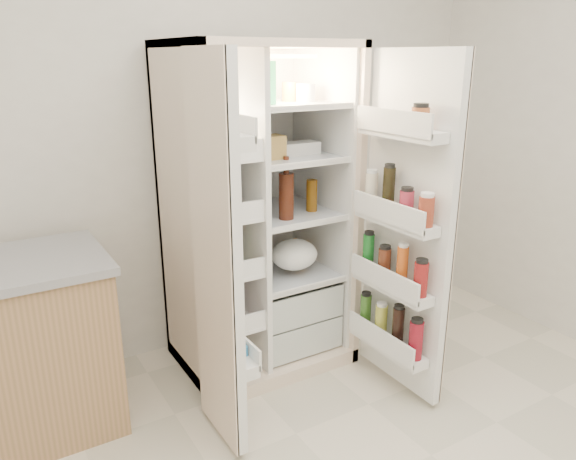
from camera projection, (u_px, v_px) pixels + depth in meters
wall_back at (193, 124)px, 3.10m from camera, size 4.00×0.02×2.70m
refrigerator at (258, 236)px, 3.10m from camera, size 0.92×0.70×1.80m
freezer_door at (218, 261)px, 2.32m from camera, size 0.15×0.40×1.72m
fridge_door at (405, 234)px, 2.73m from camera, size 0.17×0.58×1.72m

